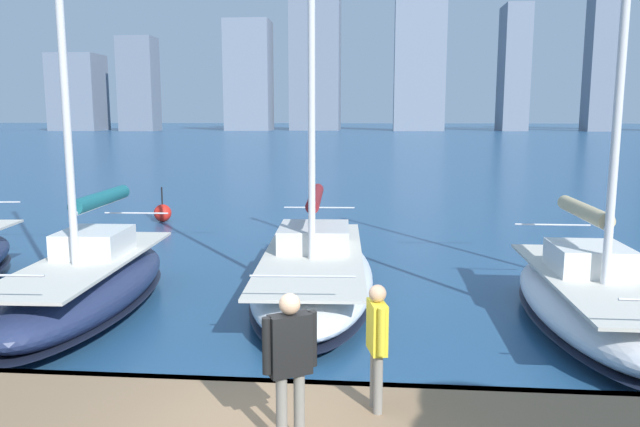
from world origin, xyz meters
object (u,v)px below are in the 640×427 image
(person_black_shirt, at_px, (290,355))
(person_yellow_shirt, at_px, (377,335))
(sailboat_maroon, at_px, (313,269))
(sailboat_tan, at_px, (593,297))
(sailboat_teal, at_px, (89,281))
(channel_buoy, at_px, (163,213))

(person_black_shirt, height_order, person_yellow_shirt, person_black_shirt)
(sailboat_maroon, bearing_deg, person_black_shirt, 93.81)
(sailboat_tan, relative_size, person_black_shirt, 6.74)
(sailboat_tan, distance_m, sailboat_maroon, 6.17)
(sailboat_teal, bearing_deg, sailboat_maroon, -157.19)
(sailboat_tan, height_order, sailboat_teal, sailboat_teal)
(person_black_shirt, bearing_deg, sailboat_teal, -49.23)
(sailboat_maroon, xyz_separation_m, sailboat_teal, (4.67, 1.96, 0.14))
(sailboat_teal, distance_m, channel_buoy, 11.91)
(sailboat_teal, relative_size, person_yellow_shirt, 7.63)
(channel_buoy, bearing_deg, person_yellow_shirt, 117.06)
(sailboat_tan, bearing_deg, channel_buoy, -42.45)
(person_black_shirt, bearing_deg, sailboat_maroon, -86.19)
(sailboat_tan, distance_m, sailboat_teal, 10.48)
(sailboat_teal, distance_m, person_yellow_shirt, 8.05)
(sailboat_teal, xyz_separation_m, person_black_shirt, (-5.20, 6.04, 0.92))
(person_black_shirt, relative_size, channel_buoy, 1.26)
(sailboat_maroon, bearing_deg, sailboat_tan, 160.22)
(sailboat_teal, height_order, person_black_shirt, sailboat_teal)
(channel_buoy, bearing_deg, person_black_shirt, 113.26)
(person_yellow_shirt, bearing_deg, person_black_shirt, 43.97)
(sailboat_teal, bearing_deg, channel_buoy, -78.35)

